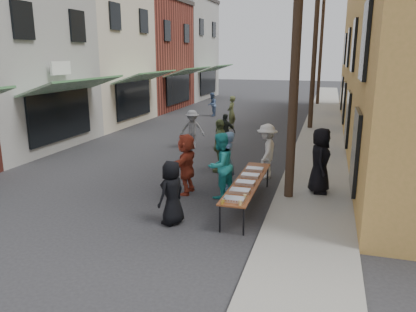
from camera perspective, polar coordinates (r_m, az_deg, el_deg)
The scene contains 27 objects.
ground at distance 10.85m, azimuth -14.05°, elevation -8.91°, with size 120.00×120.00×0.00m, color #28282B.
sidewalk at distance 23.88m, azimuth 15.79°, elevation 3.67°, with size 2.20×60.00×0.10m, color gray.
storefront_row at distance 28.01m, azimuth -16.85°, elevation 13.46°, with size 8.00×37.00×9.00m.
utility_pole_near at distance 11.57m, azimuth 12.32°, elevation 15.47°, with size 0.26×0.26×9.00m, color #2D2116.
utility_pole_mid at distance 23.54m, azimuth 14.78°, elevation 14.50°, with size 0.26×0.26×9.00m, color #2D2116.
utility_pole_far at distance 35.54m, azimuth 15.58°, elevation 14.17°, with size 0.26×0.26×9.00m, color #2D2116.
serving_table at distance 11.33m, azimuth 5.57°, elevation -3.69°, with size 0.70×4.00×0.75m.
catering_tray_sausage at distance 9.78m, azimuth 3.69°, elevation -6.11°, with size 0.50×0.33×0.08m, color maroon.
catering_tray_foil_b at distance 10.37m, azimuth 4.50°, elevation -4.91°, with size 0.50×0.33×0.08m, color #B2B2B7.
catering_tray_buns at distance 11.02m, azimuth 5.28°, elevation -3.77°, with size 0.50×0.33×0.08m, color tan.
catering_tray_foil_d at distance 11.68m, azimuth 5.97°, elevation -2.75°, with size 0.50×0.33×0.08m, color #B2B2B7.
catering_tray_buns_end at distance 12.34m, azimuth 6.58°, elevation -1.84°, with size 0.50×0.33×0.08m, color tan.
condiment_jar_a at distance 9.55m, azimuth 1.99°, elevation -6.58°, with size 0.07×0.07×0.08m, color #A57F26.
condiment_jar_b at distance 9.64m, azimuth 2.14°, elevation -6.38°, with size 0.07×0.07×0.08m, color #A57F26.
condiment_jar_c at distance 9.73m, azimuth 2.29°, elevation -6.18°, with size 0.07×0.07×0.08m, color #A57F26.
cup_stack at distance 9.50m, azimuth 4.53°, elevation -6.61°, with size 0.08×0.08×0.12m, color tan.
guest_front_a at distance 10.16m, azimuth -5.11°, elevation -5.16°, with size 0.80×0.52×1.64m, color black.
guest_front_b at distance 12.71m, azimuth 2.76°, elevation -0.69°, with size 0.67×0.44×1.84m, color #4D6D96.
guest_front_c at distance 11.95m, azimuth 1.70°, elevation -1.35°, with size 0.95×0.74×1.96m, color #29ABAA.
guest_front_d at distance 14.01m, azimuth 8.25°, elevation 0.68°, with size 1.22×0.70×1.88m, color silver.
guest_front_e at distance 14.60m, azimuth 1.71°, elevation 1.47°, with size 1.14×0.47×1.94m, color #53643A.
guest_queue_back at distance 12.34m, azimuth -3.09°, elevation -1.10°, with size 1.73×0.55×1.86m, color #9C3522.
server at distance 12.52m, azimuth 15.50°, elevation -0.63°, with size 0.96×0.63×1.97m, color black.
passerby_left at distance 18.43m, azimuth -2.24°, elevation 3.80°, with size 1.12×0.64×1.73m, color slate.
passerby_mid at distance 18.22m, azimuth 2.46°, elevation 3.46°, with size 0.93×0.39×1.59m, color black.
passerby_right at distance 23.39m, azimuth 3.31°, elevation 6.16°, with size 0.68×0.45×1.86m, color #555E36.
passerby_far at distance 28.09m, azimuth 0.56°, elevation 7.26°, with size 0.78×0.61×1.61m, color #4B6592.
Camera 1 is at (5.26, -8.52, 4.17)m, focal length 35.00 mm.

